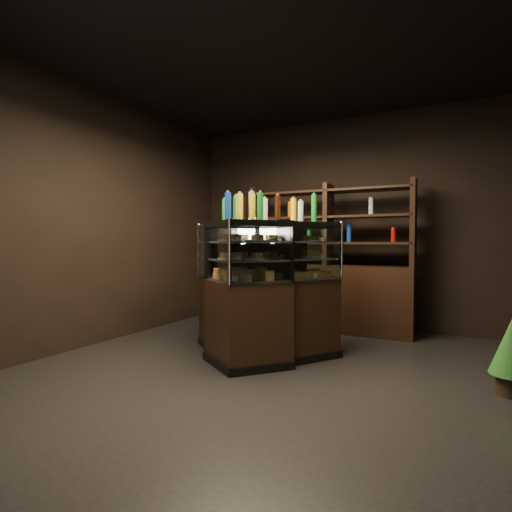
# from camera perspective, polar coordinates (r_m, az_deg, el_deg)

# --- Properties ---
(ground) EXTENTS (5.00, 5.00, 0.00)m
(ground) POSITION_cam_1_polar(r_m,az_deg,el_deg) (3.73, 4.48, -17.01)
(ground) COLOR black
(ground) RESTS_ON ground
(room_shell) EXTENTS (5.02, 5.02, 3.01)m
(room_shell) POSITION_cam_1_polar(r_m,az_deg,el_deg) (3.60, 4.57, 13.66)
(room_shell) COLOR black
(room_shell) RESTS_ON ground
(display_case) EXTENTS (1.70, 1.45, 1.43)m
(display_case) POSITION_cam_1_polar(r_m,az_deg,el_deg) (4.24, 0.12, -7.98)
(display_case) COLOR black
(display_case) RESTS_ON ground
(food_display) EXTENTS (1.29, 1.08, 0.44)m
(food_display) POSITION_cam_1_polar(r_m,az_deg,el_deg) (4.18, 0.08, -0.39)
(food_display) COLOR #DEA84F
(food_display) RESTS_ON display_case
(bottles_top) EXTENTS (1.12, 0.94, 0.30)m
(bottles_top) POSITION_cam_1_polar(r_m,az_deg,el_deg) (4.19, 0.13, 6.74)
(bottles_top) COLOR #D8590A
(bottles_top) RESTS_ON display_case
(back_shelving) EXTENTS (2.24, 0.48, 2.00)m
(back_shelving) POSITION_cam_1_polar(r_m,az_deg,el_deg) (5.58, 10.26, -4.23)
(back_shelving) COLOR black
(back_shelving) RESTS_ON ground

